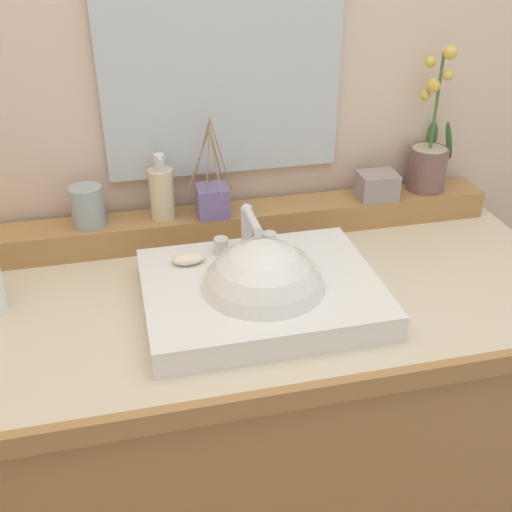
% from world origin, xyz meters
% --- Properties ---
extents(wall_back, '(3.13, 0.20, 2.58)m').
position_xyz_m(wall_back, '(0.00, 0.43, 1.29)').
color(wall_back, beige).
rests_on(wall_back, ground).
extents(vanity_cabinet, '(1.42, 0.66, 0.86)m').
position_xyz_m(vanity_cabinet, '(0.00, -0.00, 0.43)').
color(vanity_cabinet, '#A87744').
rests_on(vanity_cabinet, ground).
extents(back_ledge, '(1.34, 0.11, 0.07)m').
position_xyz_m(back_ledge, '(0.00, 0.26, 0.89)').
color(back_ledge, '#A87744').
rests_on(back_ledge, vanity_cabinet).
extents(sink_basin, '(0.48, 0.38, 0.29)m').
position_xyz_m(sink_basin, '(-0.00, -0.07, 0.87)').
color(sink_basin, white).
rests_on(sink_basin, vanity_cabinet).
extents(soap_bar, '(0.07, 0.04, 0.02)m').
position_xyz_m(soap_bar, '(-0.14, 0.05, 0.92)').
color(soap_bar, '#EEE1C4').
rests_on(soap_bar, sink_basin).
extents(potted_plant, '(0.12, 0.11, 0.37)m').
position_xyz_m(potted_plant, '(0.53, 0.27, 1.01)').
color(potted_plant, brown).
rests_on(potted_plant, back_ledge).
extents(soap_dispenser, '(0.06, 0.06, 0.16)m').
position_xyz_m(soap_dispenser, '(-0.17, 0.26, 0.99)').
color(soap_dispenser, beige).
rests_on(soap_dispenser, back_ledge).
extents(tumbler_cup, '(0.08, 0.08, 0.10)m').
position_xyz_m(tumbler_cup, '(-0.34, 0.26, 0.97)').
color(tumbler_cup, '#92A1A2').
rests_on(tumbler_cup, back_ledge).
extents(reed_diffuser, '(0.11, 0.10, 0.24)m').
position_xyz_m(reed_diffuser, '(-0.05, 0.24, 0.96)').
color(reed_diffuser, slate).
rests_on(reed_diffuser, back_ledge).
extents(trinket_box, '(0.10, 0.08, 0.07)m').
position_xyz_m(trinket_box, '(0.38, 0.25, 0.95)').
color(trinket_box, gray).
rests_on(trinket_box, back_ledge).
extents(mirror, '(0.57, 0.02, 0.50)m').
position_xyz_m(mirror, '(0.00, 0.32, 1.25)').
color(mirror, silver).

